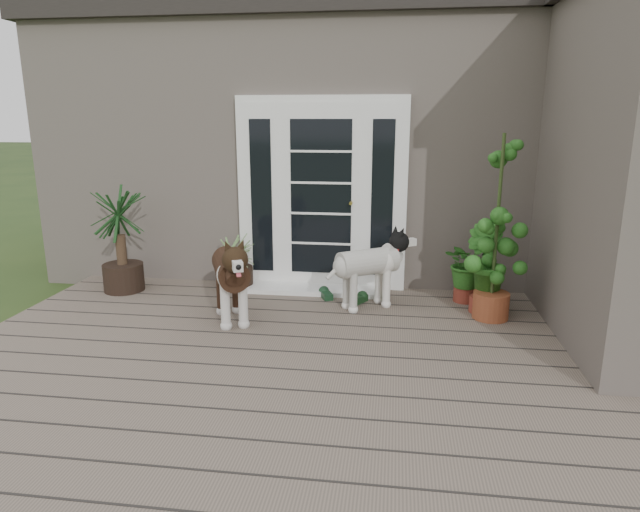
# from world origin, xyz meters

# --- Properties ---
(deck) EXTENTS (6.20, 4.60, 0.12)m
(deck) POSITION_xyz_m (0.00, 0.40, 0.06)
(deck) COLOR #6B5B4C
(deck) RESTS_ON ground
(house_main) EXTENTS (7.40, 4.00, 3.10)m
(house_main) POSITION_xyz_m (0.00, 4.65, 1.55)
(house_main) COLOR #665E54
(house_main) RESTS_ON ground
(roof_main) EXTENTS (7.60, 4.20, 0.20)m
(roof_main) POSITION_xyz_m (0.00, 4.65, 3.20)
(roof_main) COLOR #2D2826
(roof_main) RESTS_ON house_main
(door_unit) EXTENTS (1.90, 0.14, 2.15)m
(door_unit) POSITION_xyz_m (-0.20, 2.60, 1.19)
(door_unit) COLOR white
(door_unit) RESTS_ON deck
(door_step) EXTENTS (1.60, 0.40, 0.05)m
(door_step) POSITION_xyz_m (-0.20, 2.40, 0.14)
(door_step) COLOR white
(door_step) RESTS_ON deck
(brindle_dog) EXTENTS (0.73, 1.00, 0.77)m
(brindle_dog) POSITION_xyz_m (-0.91, 1.37, 0.50)
(brindle_dog) COLOR #3B2215
(brindle_dog) RESTS_ON deck
(white_dog) EXTENTS (0.91, 0.78, 0.71)m
(white_dog) POSITION_xyz_m (0.36, 1.93, 0.47)
(white_dog) COLOR white
(white_dog) RESTS_ON deck
(spider_plant) EXTENTS (0.70, 0.70, 0.68)m
(spider_plant) POSITION_xyz_m (-1.16, 2.40, 0.46)
(spider_plant) COLOR #A1B06C
(spider_plant) RESTS_ON deck
(yucca) EXTENTS (0.98, 0.98, 1.22)m
(yucca) POSITION_xyz_m (-2.40, 2.14, 0.73)
(yucca) COLOR black
(yucca) RESTS_ON deck
(herb_a) EXTENTS (0.70, 0.70, 0.63)m
(herb_a) POSITION_xyz_m (1.39, 2.28, 0.44)
(herb_a) COLOR #1C6420
(herb_a) RESTS_ON deck
(herb_b) EXTENTS (0.65, 0.65, 0.69)m
(herb_b) POSITION_xyz_m (1.53, 1.96, 0.46)
(herb_b) COLOR #1A5D21
(herb_b) RESTS_ON deck
(herb_c) EXTENTS (0.42, 0.42, 0.49)m
(herb_c) POSITION_xyz_m (2.36, 2.15, 0.36)
(herb_c) COLOR #1C6423
(herb_c) RESTS_ON deck
(sapling) EXTENTS (0.70, 0.70, 1.84)m
(sapling) POSITION_xyz_m (1.58, 1.79, 1.04)
(sapling) COLOR #1B601D
(sapling) RESTS_ON deck
(clog_left) EXTENTS (0.23, 0.32, 0.09)m
(clog_left) POSITION_xyz_m (-0.09, 2.19, 0.16)
(clog_left) COLOR #14331B
(clog_left) RESTS_ON deck
(clog_right) EXTENTS (0.28, 0.33, 0.09)m
(clog_right) POSITION_xyz_m (0.26, 2.06, 0.17)
(clog_right) COLOR black
(clog_right) RESTS_ON deck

